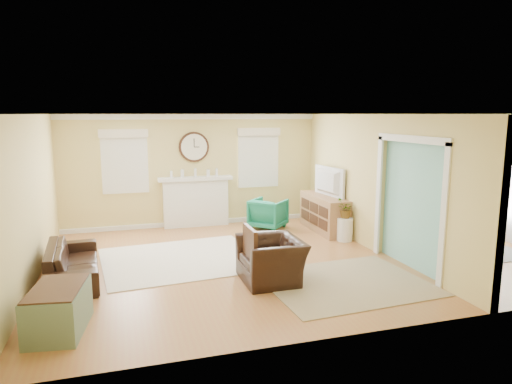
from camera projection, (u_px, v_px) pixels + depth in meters
floor at (302, 256)px, 8.44m from camera, size 9.00×9.00×0.00m
wall_back at (256, 168)px, 11.05m from camera, size 9.00×0.02×2.60m
wall_front at (400, 226)px, 5.39m from camera, size 9.00×0.02×2.60m
wall_left at (30, 200)px, 6.95m from camera, size 0.02×6.00×2.60m
wall_right at (504, 177)px, 9.49m from camera, size 0.02×6.00×2.60m
ceiling at (304, 114)px, 8.00m from camera, size 9.00×6.00×0.02m
partition at (370, 179)px, 8.90m from camera, size 0.17×6.00×2.60m
fireplace at (196, 201)px, 10.64m from camera, size 1.70×0.30×1.17m
wall_clock at (194, 147)px, 10.51m from camera, size 0.70×0.07×0.70m
window_left at (125, 157)px, 10.09m from camera, size 1.05×0.13×1.42m
window_right at (258, 154)px, 10.96m from camera, size 1.05×0.13×1.42m
french_doors at (501, 187)px, 9.51m from camera, size 0.06×1.70×2.20m
pendant at (446, 135)px, 8.91m from camera, size 0.30×0.30×0.55m
rug_cream at (181, 259)px, 8.26m from camera, size 2.94×2.61×0.01m
rug_jute at (346, 283)px, 7.11m from camera, size 2.56×2.14×0.01m
rug_grey at (441, 243)px, 9.29m from camera, size 2.17×2.72×0.01m
sofa at (73, 262)px, 7.23m from camera, size 0.87×1.97×0.56m
eames_chair at (271, 260)px, 7.16m from camera, size 0.92×1.05×0.68m
green_chair at (268, 214)px, 10.48m from camera, size 1.05×1.05×0.68m
trunk at (58, 309)px, 5.49m from camera, size 0.73×1.05×0.56m
credenza at (325, 213)px, 10.23m from camera, size 0.55×1.63×0.80m
tv at (325, 182)px, 10.10m from camera, size 0.29×1.13×0.65m
garden_stool at (345, 229)px, 9.44m from camera, size 0.33×0.33×0.48m
potted_plant at (346, 209)px, 9.37m from camera, size 0.48×0.48×0.41m
dining_table at (442, 227)px, 9.23m from camera, size 1.25×2.06×0.70m
dining_chair_n at (412, 206)px, 10.13m from camera, size 0.51×0.51×0.97m
dining_chair_s at (484, 230)px, 8.27m from camera, size 0.42×0.42×0.89m
dining_chair_w at (411, 216)px, 9.05m from camera, size 0.52×0.52×1.02m
dining_chair_e at (473, 217)px, 9.32m from camera, size 0.44×0.44×0.89m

